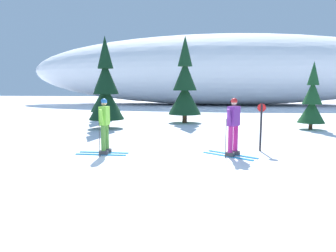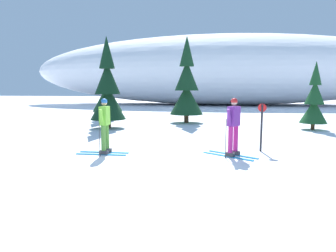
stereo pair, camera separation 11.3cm
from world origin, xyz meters
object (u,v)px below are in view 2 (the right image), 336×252
object	(u,v)px
skier_lime_jacket	(105,125)
pine_tree_center_left	(108,90)
pine_tree_far_left	(107,87)
pine_tree_far_right	(314,101)
pine_tree_center_right	(187,87)
trail_marker_post	(262,125)
skier_purple_jacket	(233,126)

from	to	relation	value
skier_lime_jacket	pine_tree_center_left	size ratio (longest dim) A/B	0.38
pine_tree_far_left	pine_tree_far_right	bearing A→B (deg)	-16.46
pine_tree_far_left	pine_tree_center_left	size ratio (longest dim) A/B	1.08
pine_tree_center_right	trail_marker_post	bearing A→B (deg)	-68.23
skier_purple_jacket	pine_tree_far_right	distance (m)	8.08
skier_purple_jacket	pine_tree_far_left	xyz separation A→B (m)	(-7.69, 10.28, 1.21)
pine_tree_far_left	pine_tree_center_right	size ratio (longest dim) A/B	1.00
skier_lime_jacket	pine_tree_center_right	xyz separation A→B (m)	(1.97, 9.05, 1.23)
skier_purple_jacket	pine_tree_center_right	size ratio (longest dim) A/B	0.35
skier_lime_jacket	skier_purple_jacket	world-z (taller)	skier_purple_jacket
pine_tree_far_right	trail_marker_post	world-z (taller)	pine_tree_far_right
pine_tree_center_left	pine_tree_center_right	size ratio (longest dim) A/B	0.92
skier_lime_jacket	trail_marker_post	world-z (taller)	skier_lime_jacket
pine_tree_far_right	trail_marker_post	distance (m)	6.78
trail_marker_post	pine_tree_center_left	bearing A→B (deg)	145.45
pine_tree_center_right	skier_purple_jacket	bearing A→B (deg)	-76.29
skier_purple_jacket	pine_tree_far_right	world-z (taller)	pine_tree_far_right
pine_tree_far_left	pine_tree_center_right	xyz separation A→B (m)	(5.53, -1.46, 0.01)
pine_tree_center_left	skier_lime_jacket	bearing A→B (deg)	-71.92
skier_lime_jacket	pine_tree_center_right	distance (m)	9.34
pine_tree_center_left	trail_marker_post	distance (m)	8.69
pine_tree_center_right	trail_marker_post	world-z (taller)	pine_tree_center_right
skier_lime_jacket	pine_tree_far_left	size ratio (longest dim) A/B	0.35
pine_tree_center_right	pine_tree_far_right	world-z (taller)	pine_tree_center_right
skier_purple_jacket	trail_marker_post	world-z (taller)	skier_purple_jacket
pine_tree_center_right	trail_marker_post	size ratio (longest dim) A/B	3.21
pine_tree_center_left	pine_tree_far_right	bearing A→B (deg)	4.71
pine_tree_center_left	pine_tree_far_right	distance (m)	10.68
skier_lime_jacket	pine_tree_far_left	xyz separation A→B (m)	(-3.56, 10.50, 1.22)
pine_tree_far_left	pine_tree_far_right	world-z (taller)	pine_tree_far_left
skier_lime_jacket	pine_tree_far_right	distance (m)	11.08
pine_tree_far_right	skier_lime_jacket	bearing A→B (deg)	-141.52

